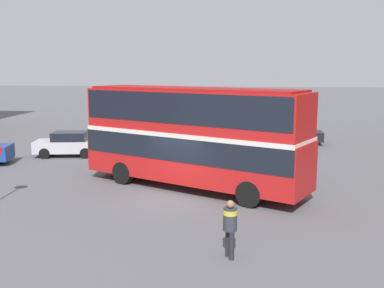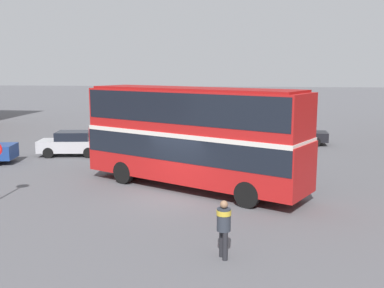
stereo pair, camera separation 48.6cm
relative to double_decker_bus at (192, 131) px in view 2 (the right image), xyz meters
name	(u,v)px [view 2 (the right image)]	position (x,y,z in m)	size (l,w,h in m)	color
ground_plane	(171,198)	(-0.66, -1.73, -2.69)	(240.00, 240.00, 0.00)	#5B5B60
double_decker_bus	(192,131)	(0.00, 0.00, 0.00)	(10.85, 7.22, 4.67)	red
pedestrian_foreground	(224,223)	(1.96, -7.60, -1.61)	(0.57, 0.57, 1.76)	#232328
parked_car_kerb_near	(72,143)	(-8.68, 6.90, -1.90)	(4.27, 2.37, 1.56)	silver
parked_car_side_street	(295,134)	(5.84, 13.31, -1.94)	(4.58, 1.93, 1.45)	black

